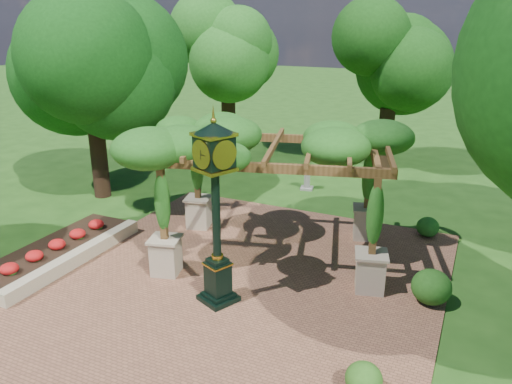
% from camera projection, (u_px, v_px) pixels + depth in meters
% --- Properties ---
extents(ground, '(120.00, 120.00, 0.00)m').
position_uv_depth(ground, '(211.00, 312.00, 11.75)').
color(ground, '#1E4714').
rests_on(ground, ground).
extents(brick_plaza, '(10.00, 12.00, 0.04)m').
position_uv_depth(brick_plaza, '(231.00, 291.00, 12.60)').
color(brick_plaza, brown).
rests_on(brick_plaza, ground).
extents(border_wall, '(0.35, 5.00, 0.40)m').
position_uv_depth(border_wall, '(77.00, 258.00, 13.94)').
color(border_wall, '#C6B793').
rests_on(border_wall, ground).
extents(flower_bed, '(1.50, 5.00, 0.36)m').
position_uv_depth(flower_bed, '(53.00, 253.00, 14.31)').
color(flower_bed, red).
rests_on(flower_bed, ground).
extents(pedestal_clock, '(1.16, 1.16, 4.49)m').
position_uv_depth(pedestal_clock, '(216.00, 198.00, 11.30)').
color(pedestal_clock, black).
rests_on(pedestal_clock, brick_plaza).
extents(pergola, '(7.00, 5.37, 3.91)m').
position_uv_depth(pergola, '(274.00, 148.00, 13.52)').
color(pergola, tan).
rests_on(pergola, brick_plaza).
extents(sundial, '(0.57, 0.57, 0.88)m').
position_uv_depth(sundial, '(307.00, 180.00, 20.04)').
color(sundial, gray).
rests_on(sundial, ground).
extents(shrub_front, '(0.89, 0.89, 0.61)m').
position_uv_depth(shrub_front, '(364.00, 379.00, 9.06)').
color(shrub_front, '#2B5B1A').
rests_on(shrub_front, brick_plaza).
extents(shrub_mid, '(1.19, 1.19, 0.85)m').
position_uv_depth(shrub_mid, '(431.00, 287.00, 11.92)').
color(shrub_mid, '#1F4C15').
rests_on(shrub_mid, brick_plaza).
extents(shrub_back, '(0.79, 0.79, 0.63)m').
position_uv_depth(shrub_back, '(428.00, 227.00, 15.63)').
color(shrub_back, '#205B1A').
rests_on(shrub_back, brick_plaza).
extents(tree_west_near, '(4.30, 4.30, 7.47)m').
position_uv_depth(tree_west_near, '(89.00, 60.00, 17.71)').
color(tree_west_near, '#301C13').
rests_on(tree_west_near, ground).
extents(tree_west_far, '(3.56, 3.56, 7.33)m').
position_uv_depth(tree_west_far, '(227.00, 53.00, 23.26)').
color(tree_west_far, '#321E13').
rests_on(tree_west_far, ground).
extents(tree_north, '(4.01, 4.01, 7.18)m').
position_uv_depth(tree_north, '(392.00, 58.00, 21.34)').
color(tree_north, black).
rests_on(tree_north, ground).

